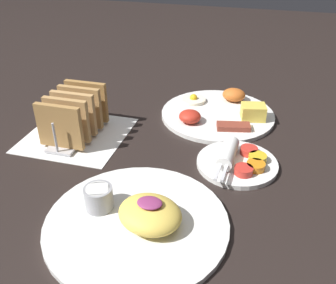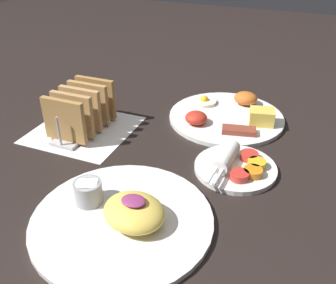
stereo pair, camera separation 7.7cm
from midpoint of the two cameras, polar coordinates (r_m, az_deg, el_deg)
ground_plane at (r=0.78m, az=-2.36°, el=-2.16°), size 3.00×3.00×0.00m
napkin_flat at (r=0.89m, az=-16.11°, el=1.01°), size 0.22×0.22×0.00m
plate_breakfast at (r=0.94m, az=5.51°, el=4.48°), size 0.28×0.28×0.05m
plate_condiments at (r=0.75m, az=7.65°, el=-2.99°), size 0.16×0.17×0.04m
plate_foreground at (r=0.62m, az=-8.55°, el=-11.55°), size 0.30×0.30×0.06m
toast_rack at (r=0.87m, az=-16.60°, el=3.88°), size 0.10×0.18×0.10m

